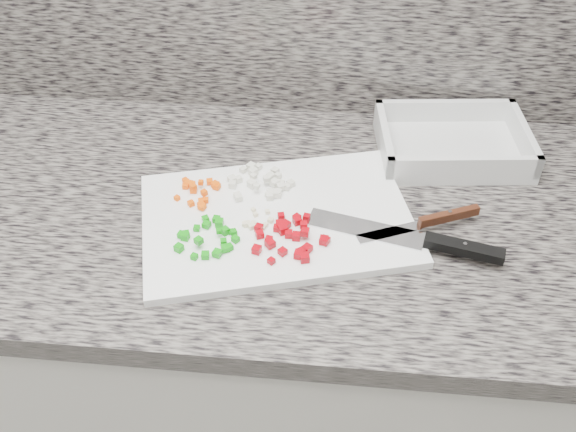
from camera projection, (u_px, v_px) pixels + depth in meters
The scene contains 11 objects.
cabinet at pixel (252, 362), 1.41m from camera, with size 3.92×0.62×0.86m, color silver.
countertop at pixel (242, 209), 1.11m from camera, with size 3.96×0.64×0.04m, color slate.
cutting_board at pixel (277, 219), 1.05m from camera, with size 0.43×0.29×0.01m, color white.
carrot_pile at pixel (200, 190), 1.08m from camera, with size 0.07×0.08×0.02m.
onion_pile at pixel (262, 183), 1.10m from camera, with size 0.12×0.10×0.02m.
green_pepper_pile at pixel (209, 237), 1.00m from camera, with size 0.10×0.10×0.02m.
red_pepper_pile at pixel (291, 237), 1.00m from camera, with size 0.12×0.11×0.02m.
garlic_pile at pixel (255, 222), 1.03m from camera, with size 0.05×0.05×0.01m.
chef_knife at pixel (429, 241), 0.99m from camera, with size 0.31×0.10×0.02m.
paring_knife at pixel (434, 220), 1.03m from camera, with size 0.20×0.10×0.02m.
tray at pixel (452, 145), 1.18m from camera, with size 0.29×0.22×0.06m.
Camera 1 is at (0.16, 0.62, 1.61)m, focal length 40.00 mm.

